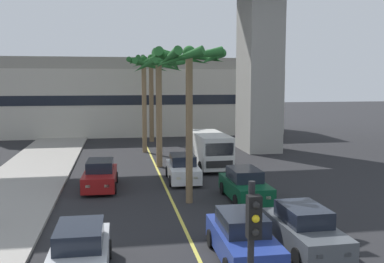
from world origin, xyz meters
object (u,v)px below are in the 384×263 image
(car_queue_front, at_px, (243,239))
(palm_tree_near_median, at_px, (144,75))
(delivery_van, at_px, (210,149))
(palm_tree_mid_median, at_px, (189,69))
(car_queue_second, at_px, (80,254))
(car_queue_fourth, at_px, (100,176))
(palm_tree_far_median, at_px, (151,72))
(car_queue_fifth, at_px, (245,186))
(palm_tree_farthest_median, at_px, (159,78))
(car_queue_third, at_px, (304,230))
(car_queue_sixth, at_px, (183,169))

(car_queue_front, bearing_deg, palm_tree_near_median, 94.55)
(delivery_van, distance_m, palm_tree_mid_median, 10.04)
(palm_tree_mid_median, bearing_deg, delivery_van, 71.13)
(car_queue_second, height_order, car_queue_fourth, same)
(car_queue_fourth, bearing_deg, palm_tree_far_median, 76.59)
(car_queue_fifth, bearing_deg, delivery_van, 90.42)
(car_queue_front, bearing_deg, car_queue_fifth, 72.66)
(car_queue_front, distance_m, delivery_van, 15.32)
(car_queue_second, xyz_separation_m, palm_tree_mid_median, (4.59, 7.40, 5.75))
(car_queue_fourth, relative_size, car_queue_fifth, 1.01)
(car_queue_second, distance_m, palm_tree_farthest_median, 17.77)
(car_queue_third, xyz_separation_m, car_queue_fifth, (-0.17, 6.62, 0.00))
(car_queue_fifth, distance_m, palm_tree_near_median, 16.80)
(car_queue_third, bearing_deg, palm_tree_farthest_median, 102.73)
(car_queue_fifth, relative_size, palm_tree_farthest_median, 0.55)
(car_queue_second, relative_size, palm_tree_near_median, 0.52)
(palm_tree_near_median, relative_size, palm_tree_far_median, 0.95)
(palm_tree_near_median, bearing_deg, car_queue_front, -85.45)
(palm_tree_far_median, bearing_deg, palm_tree_farthest_median, -92.09)
(car_queue_sixth, relative_size, palm_tree_far_median, 0.50)
(car_queue_front, xyz_separation_m, delivery_van, (2.14, 15.16, 0.57))
(car_queue_fourth, height_order, palm_tree_mid_median, palm_tree_mid_median)
(car_queue_fourth, bearing_deg, palm_tree_near_median, 74.72)
(car_queue_sixth, xyz_separation_m, palm_tree_near_median, (-1.54, 10.75, 5.59))
(car_queue_fourth, bearing_deg, car_queue_third, -54.13)
(car_queue_fourth, height_order, car_queue_fifth, same)
(car_queue_fourth, bearing_deg, car_queue_front, -64.77)
(car_queue_third, height_order, car_queue_fifth, same)
(car_queue_second, bearing_deg, palm_tree_far_median, 81.14)
(car_queue_second, height_order, palm_tree_mid_median, palm_tree_mid_median)
(palm_tree_mid_median, distance_m, palm_tree_farthest_median, 9.08)
(palm_tree_mid_median, bearing_deg, car_queue_front, -84.77)
(car_queue_second, bearing_deg, delivery_van, 64.64)
(car_queue_second, bearing_deg, car_queue_third, 6.07)
(car_queue_fourth, relative_size, palm_tree_farthest_median, 0.55)
(car_queue_third, relative_size, palm_tree_mid_median, 0.55)
(palm_tree_farthest_median, bearing_deg, car_queue_third, -77.27)
(delivery_van, bearing_deg, car_queue_third, -89.12)
(car_queue_third, height_order, palm_tree_far_median, palm_tree_far_median)
(palm_tree_near_median, bearing_deg, palm_tree_far_median, 80.24)
(car_queue_sixth, relative_size, delivery_van, 0.79)
(palm_tree_near_median, xyz_separation_m, palm_tree_farthest_median, (0.61, -6.31, -0.26))
(car_queue_fifth, bearing_deg, car_queue_second, -134.99)
(car_queue_front, relative_size, car_queue_sixth, 0.99)
(palm_tree_mid_median, relative_size, palm_tree_farthest_median, 1.01)
(car_queue_front, height_order, palm_tree_near_median, palm_tree_near_median)
(car_queue_fourth, relative_size, palm_tree_mid_median, 0.55)
(car_queue_second, xyz_separation_m, palm_tree_near_median, (3.45, 22.77, 5.59))
(car_queue_fourth, relative_size, car_queue_sixth, 1.00)
(car_queue_front, bearing_deg, delivery_van, 81.96)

